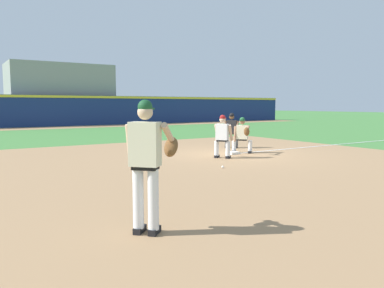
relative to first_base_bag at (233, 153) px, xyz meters
The scene contains 12 objects.
ground_plane 0.04m from the first_base_bag, ahead, with size 160.00×160.00×0.00m, color #47843D.
infield_dirt_patch 4.38m from the first_base_bag, 136.68° to the right, with size 18.00×18.00×0.01m, color #A87F56.
warning_track_strip 20.00m from the first_base_bag, 90.00° to the left, with size 48.00×3.20×0.01m, color #A87F56.
foul_line_stripe 6.83m from the first_base_bag, ahead, with size 13.67×0.10×0.00m, color white.
first_base_bag is the anchor object (origin of this frame).
baseball 3.13m from the first_base_bag, 134.00° to the right, with size 0.07×0.07×0.07m, color white.
pitcher 8.78m from the first_base_bag, 136.58° to the right, with size 0.85×0.56×1.86m.
first_baseman 0.82m from the first_base_bag, ahead, with size 0.76×1.08×1.34m.
baserunner 1.37m from the first_base_bag, 146.63° to the right, with size 0.64×0.68×1.46m.
umpire 2.11m from the first_base_bag, 52.69° to the left, with size 0.67×0.67×1.46m.
outfield_wall 22.04m from the first_base_bag, 90.00° to the left, with size 48.00×0.54×2.60m.
stadium_seating_block 25.47m from the first_base_bag, 90.00° to the left, with size 8.89×5.05×5.45m.
Camera 1 is at (-8.55, -10.59, 1.79)m, focal length 35.00 mm.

